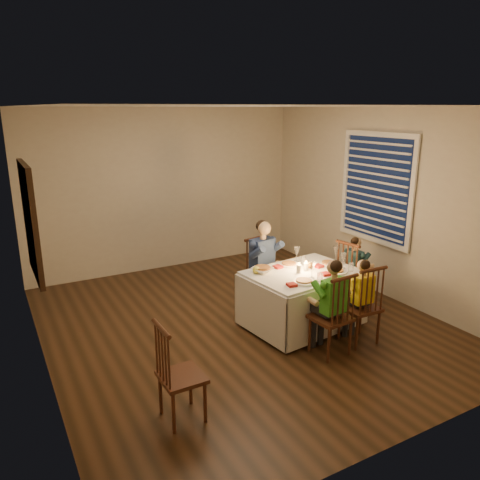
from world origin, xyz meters
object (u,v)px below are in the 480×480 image
chair_adult (263,306)px  chair_end (352,307)px  serving_bowl (262,270)px  adult (263,306)px  dining_table (302,287)px  child_green (329,353)px  chair_near_left (329,353)px  chair_near_right (357,341)px  child_yellow (357,341)px  chair_extra (183,417)px  child_teal (352,307)px

chair_adult → chair_end: same height
chair_end → serving_bowl: bearing=74.4°
adult → serving_bowl: bearing=-135.6°
dining_table → child_green: dining_table is taller
chair_end → child_green: size_ratio=0.88×
adult → chair_end: bearing=-42.9°
chair_near_left → chair_near_right: 0.46m
child_green → chair_adult: bearing=-95.3°
chair_near_right → child_yellow: bearing=-0.0°
chair_near_right → chair_extra: 2.30m
dining_table → chair_near_right: dining_table is taller
chair_end → chair_extra: chair_end is taller
chair_near_right → child_yellow: 0.00m
chair_adult → chair_end: (1.02, -0.61, 0.00)m
child_green → chair_end: bearing=-147.2°
chair_near_left → child_yellow: (0.46, 0.05, 0.00)m
chair_end → chair_extra: (-2.87, -1.06, 0.00)m
child_yellow → child_teal: (0.59, 0.75, 0.00)m
adult → child_teal: bearing=-42.9°
serving_bowl → chair_near_left: bearing=-72.9°
chair_end → child_teal: (0.00, 0.00, 0.00)m
chair_end → serving_bowl: 1.52m
chair_near_right → chair_end: (0.59, 0.75, 0.00)m
chair_extra → dining_table: bearing=-64.3°
child_yellow → chair_adult: bearing=-70.7°
chair_near_right → chair_extra: (-2.28, -0.31, 0.00)m
child_yellow → chair_extra: bearing=9.2°
dining_table → child_yellow: 0.89m
child_yellow → adult: bearing=-70.7°
serving_bowl → child_yellow: bearing=-49.9°
dining_table → chair_near_left: (-0.15, -0.72, -0.49)m
chair_near_right → dining_table: bearing=-63.7°
chair_near_right → child_teal: (0.59, 0.75, 0.00)m
child_teal → serving_bowl: serving_bowl is taller
chair_end → child_teal: size_ratio=0.96×
chair_extra → child_green: bearing=-82.6°
chair_adult → chair_end: bearing=-42.9°
chair_near_right → child_teal: bearing=-126.7°
serving_bowl → chair_near_right: bearing=-49.9°
child_green → child_teal: 1.32m
adult → child_yellow: adult is taller
child_yellow → serving_bowl: serving_bowl is taller
chair_adult → chair_extra: 2.48m
chair_adult → child_green: 1.40m
adult → child_green: 1.40m
chair_extra → adult: adult is taller
chair_extra → child_yellow: bearing=-83.0°
chair_adult → chair_near_left: size_ratio=1.00×
chair_adult → chair_near_right: size_ratio=1.00×
dining_table → serving_bowl: 0.54m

